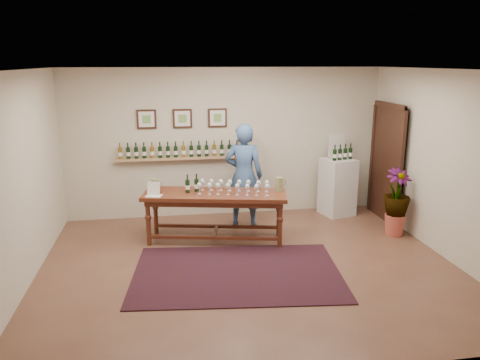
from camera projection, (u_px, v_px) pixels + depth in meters
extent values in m
plane|color=brown|center=(249.00, 266.00, 6.83)|extent=(6.00, 6.00, 0.00)
plane|color=beige|center=(225.00, 143.00, 8.87)|extent=(6.00, 0.00, 6.00)
plane|color=beige|center=(301.00, 239.00, 4.09)|extent=(6.00, 0.00, 6.00)
plane|color=beige|center=(20.00, 182.00, 6.01)|extent=(0.00, 5.00, 5.00)
plane|color=beige|center=(447.00, 166.00, 6.95)|extent=(0.00, 5.00, 5.00)
plane|color=white|center=(250.00, 70.00, 6.13)|extent=(6.00, 6.00, 0.00)
cube|color=tan|center=(184.00, 158.00, 8.72)|extent=(2.50, 0.16, 0.04)
cube|color=black|center=(389.00, 164.00, 8.65)|extent=(0.10, 1.00, 2.10)
cube|color=black|center=(386.00, 164.00, 8.65)|extent=(0.04, 1.12, 2.22)
cube|color=black|center=(147.00, 119.00, 8.50)|extent=(0.35, 0.03, 0.35)
cube|color=silver|center=(146.00, 119.00, 8.48)|extent=(0.28, 0.01, 0.28)
cube|color=#6B974B|center=(146.00, 119.00, 8.48)|extent=(0.15, 0.00, 0.15)
cube|color=black|center=(182.00, 119.00, 8.60)|extent=(0.35, 0.03, 0.35)
cube|color=silver|center=(182.00, 119.00, 8.58)|extent=(0.28, 0.01, 0.28)
cube|color=#6B974B|center=(182.00, 119.00, 8.58)|extent=(0.15, 0.00, 0.15)
cube|color=black|center=(217.00, 118.00, 8.70)|extent=(0.35, 0.03, 0.35)
cube|color=silver|center=(218.00, 118.00, 8.69)|extent=(0.28, 0.01, 0.28)
cube|color=#6B974B|center=(218.00, 118.00, 8.68)|extent=(0.15, 0.00, 0.15)
cube|color=#48150C|center=(237.00, 273.00, 6.60)|extent=(3.09, 2.24, 0.02)
cube|color=#471B11|center=(215.00, 195.00, 7.62)|extent=(2.43, 1.21, 0.06)
cube|color=#471B11|center=(215.00, 199.00, 7.64)|extent=(2.28, 1.06, 0.11)
cylinder|color=#471B11|center=(148.00, 223.00, 7.52)|extent=(0.09, 0.09, 0.76)
cylinder|color=#471B11|center=(280.00, 225.00, 7.42)|extent=(0.09, 0.09, 0.76)
cylinder|color=#471B11|center=(156.00, 213.00, 8.03)|extent=(0.09, 0.09, 0.76)
cylinder|color=#471B11|center=(279.00, 214.00, 7.94)|extent=(0.09, 0.09, 0.76)
cube|color=#471B11|center=(214.00, 238.00, 7.53)|extent=(2.08, 0.49, 0.05)
cube|color=#471B11|center=(217.00, 226.00, 8.04)|extent=(2.08, 0.49, 0.05)
cube|color=#471B11|center=(216.00, 232.00, 7.78)|extent=(0.16, 0.53, 0.05)
cube|color=silver|center=(154.00, 189.00, 7.43)|extent=(0.29, 0.24, 0.22)
cube|color=silver|center=(337.00, 187.00, 9.03)|extent=(0.67, 0.67, 1.10)
cube|color=silver|center=(337.00, 145.00, 8.95)|extent=(0.35, 0.11, 0.49)
cone|color=#B14B3B|center=(394.00, 225.00, 8.01)|extent=(0.35, 0.35, 0.37)
imported|color=#163618|center=(397.00, 197.00, 7.89)|extent=(0.61, 0.61, 0.64)
imported|color=#35527F|center=(244.00, 175.00, 8.32)|extent=(0.78, 0.64, 1.86)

